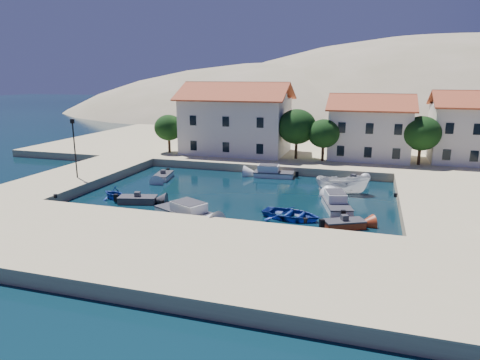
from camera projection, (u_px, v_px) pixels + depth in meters
name	position (u px, v px, depth m)	size (l,w,h in m)	color
ground	(202.00, 228.00, 33.49)	(400.00, 400.00, 0.00)	black
quay_south	(167.00, 251.00, 27.80)	(52.00, 12.00, 1.00)	#C4B586
quay_east	(466.00, 208.00, 36.81)	(11.00, 20.00, 1.00)	#C4B586
quay_west	(78.00, 177.00, 48.07)	(8.00, 20.00, 1.00)	#C4B586
quay_north	(303.00, 147.00, 68.08)	(80.00, 36.00, 1.00)	#C4B586
hills	(393.00, 179.00, 147.94)	(254.00, 176.00, 99.00)	gray
building_left	(236.00, 117.00, 59.79)	(14.70, 9.45, 9.70)	silver
building_mid	(370.00, 126.00, 55.75)	(10.50, 8.40, 8.30)	silver
building_right	(470.00, 126.00, 53.20)	(9.45, 8.40, 8.80)	silver
trees	(308.00, 130.00, 54.69)	(37.30, 5.30, 6.45)	#382314
lamppost	(74.00, 143.00, 44.78)	(0.35, 0.25, 6.22)	black
bollards	(249.00, 203.00, 36.01)	(29.36, 9.56, 0.30)	black
motorboat_grey_sw	(138.00, 200.00, 40.02)	(3.78, 2.38, 1.25)	#38383D
cabin_cruiser_south	(183.00, 211.00, 36.08)	(5.72, 4.39, 1.60)	silver
rowboat_south	(291.00, 218.00, 35.68)	(3.51, 4.91, 1.02)	navy
motorboat_red_se	(344.00, 224.00, 33.43)	(3.44, 2.69, 1.25)	maroon
cabin_cruiser_east	(337.00, 204.00, 38.06)	(3.20, 5.21, 1.60)	silver
boat_east	(342.00, 193.00, 43.25)	(2.00, 5.33, 2.06)	silver
motorboat_white_ne	(353.00, 181.00, 47.16)	(2.83, 3.45, 1.25)	silver
rowboat_west	(115.00, 199.00, 41.45)	(2.34, 2.71, 1.43)	navy
motorboat_white_west	(163.00, 176.00, 49.30)	(2.32, 3.92, 1.25)	silver
cabin_cruiser_north	(274.00, 173.00, 50.20)	(4.79, 2.37, 1.60)	silver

